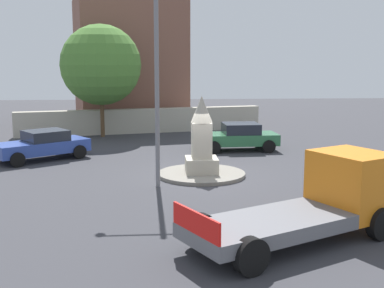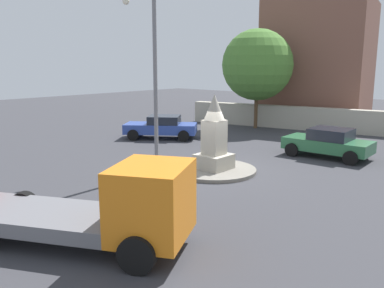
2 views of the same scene
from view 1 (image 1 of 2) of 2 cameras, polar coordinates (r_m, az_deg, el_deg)
ground_plane at (r=19.99m, az=1.08°, el=-3.63°), size 80.00×80.00×0.00m
traffic_island at (r=19.97m, az=1.08°, el=-3.44°), size 3.46×3.46×0.14m
monument at (r=19.71m, az=1.09°, el=0.42°), size 1.25×1.25×3.03m
streetlamp at (r=17.82m, az=-4.03°, el=9.30°), size 3.58×0.28×7.32m
car_green_passing at (r=25.62m, az=5.32°, el=0.87°), size 4.00×2.13×1.39m
car_blue_approaching at (r=24.09m, az=-16.57°, el=-0.07°), size 4.38×3.82×1.36m
truck_orange_waiting at (r=13.44m, az=14.43°, el=-6.14°), size 6.03×4.39×2.12m
stone_boundary_wall at (r=31.96m, az=-5.60°, el=2.64°), size 15.32×3.92×1.52m
corner_building at (r=37.45m, az=-7.34°, el=9.37°), size 8.76×9.89×9.04m
tree_near_wall at (r=30.37m, az=-10.29°, el=8.81°), size 4.74×4.74×6.64m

